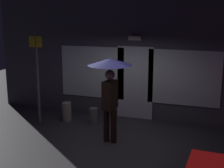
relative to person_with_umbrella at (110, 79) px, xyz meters
name	(u,v)px	position (x,y,z in m)	size (l,w,h in m)	color
ground_plane	(112,145)	(0.11, -0.19, -1.63)	(18.00, 18.00, 0.00)	#38353A
building_facade	(137,53)	(0.11, 2.15, 0.35)	(9.27, 0.48, 4.00)	#4C4C56
person_with_umbrella	(110,79)	(0.00, 0.00, 0.00)	(1.08, 1.08, 2.12)	black
street_sign_post	(38,74)	(-2.38, 0.59, -0.14)	(0.40, 0.07, 2.64)	#595B60
sidewalk_bollard	(94,116)	(-0.88, 1.09, -1.39)	(0.24, 0.24, 0.47)	slate
sidewalk_bollard_2	(67,112)	(-1.74, 1.06, -1.34)	(0.27, 0.27, 0.57)	#9E998E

